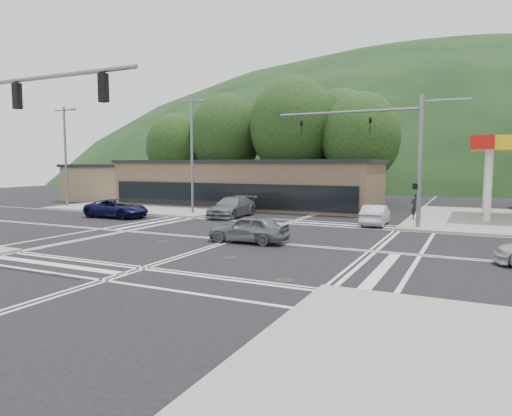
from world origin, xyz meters
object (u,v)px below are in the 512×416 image
at_px(car_grey_center, 249,229).
at_px(car_queue_a, 375,215).
at_px(car_queue_b, 340,201).
at_px(car_blue_west, 117,208).
at_px(pedestrian, 416,206).
at_px(car_northbound, 232,207).

distance_m(car_grey_center, car_queue_a, 10.32).
bearing_deg(car_queue_b, car_blue_west, 45.86).
bearing_deg(pedestrian, car_queue_a, 34.89).
bearing_deg(car_northbound, car_queue_a, -1.45).
xyz_separation_m(car_blue_west, car_queue_a, (17.99, 4.00, -0.01)).
bearing_deg(car_queue_b, car_queue_a, 123.49).
relative_size(car_blue_west, car_queue_a, 1.21).
bearing_deg(pedestrian, car_queue_b, -58.29).
relative_size(car_grey_center, car_northbound, 0.79).
bearing_deg(car_queue_a, pedestrian, -125.73).
xyz_separation_m(car_grey_center, car_queue_a, (4.46, 9.30, -0.03)).
relative_size(car_queue_b, pedestrian, 2.73).
bearing_deg(car_queue_a, car_blue_west, 9.67).
distance_m(car_blue_west, car_northbound, 8.47).
height_order(car_queue_a, pedestrian, pedestrian).
bearing_deg(car_queue_a, car_northbound, -2.87).
height_order(car_blue_west, car_queue_a, car_blue_west).
bearing_deg(car_grey_center, pedestrian, 150.53).
bearing_deg(car_grey_center, car_blue_west, -113.28).
bearing_deg(car_blue_west, car_grey_center, -112.31).
bearing_deg(car_queue_b, car_grey_center, 94.29).
relative_size(car_queue_a, car_queue_b, 0.83).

